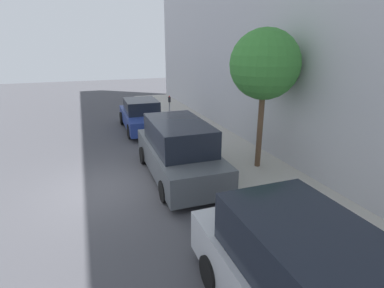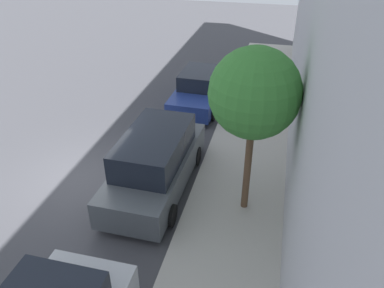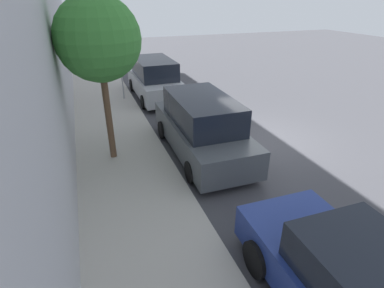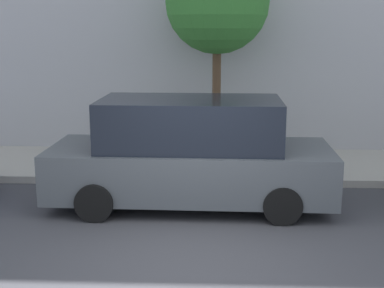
{
  "view_description": "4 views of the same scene",
  "coord_description": "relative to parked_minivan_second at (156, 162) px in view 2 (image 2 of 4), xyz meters",
  "views": [
    {
      "loc": [
        -0.39,
        -8.75,
        4.27
      ],
      "look_at": [
        2.92,
        0.38,
        1.0
      ],
      "focal_mm": 28.0,
      "sensor_mm": 36.0,
      "label": 1
    },
    {
      "loc": [
        5.66,
        -8.65,
        7.24
      ],
      "look_at": [
        3.21,
        1.29,
        1.0
      ],
      "focal_mm": 35.0,
      "sensor_mm": 36.0,
      "label": 2
    },
    {
      "loc": [
        5.66,
        8.25,
        4.67
      ],
      "look_at": [
        3.13,
        1.35,
        1.0
      ],
      "focal_mm": 28.0,
      "sensor_mm": 36.0,
      "label": 3
    },
    {
      "loc": [
        -6.73,
        -0.29,
        3.12
      ],
      "look_at": [
        2.86,
        0.14,
        1.0
      ],
      "focal_mm": 50.0,
      "sensor_mm": 36.0,
      "label": 4
    }
  ],
  "objects": [
    {
      "name": "street_tree",
      "position": [
        2.78,
        -0.45,
        2.7
      ],
      "size": [
        2.25,
        2.25,
        4.62
      ],
      "color": "brown",
      "rests_on": "sidewalk"
    },
    {
      "name": "sidewalk",
      "position": [
        2.51,
        -0.15,
        -0.85
      ],
      "size": [
        2.76,
        32.0,
        0.15
      ],
      "color": "#B2ADA3",
      "rests_on": "ground_plane"
    },
    {
      "name": "ground_plane",
      "position": [
        -2.36,
        -0.15,
        -0.92
      ],
      "size": [
        60.0,
        60.0,
        0.0
      ],
      "primitive_type": "plane",
      "color": "#424247"
    },
    {
      "name": "parking_meter_far",
      "position": [
        1.59,
        6.67,
        0.11
      ],
      "size": [
        0.11,
        0.15,
        1.43
      ],
      "color": "#ADADB2",
      "rests_on": "sidewalk"
    },
    {
      "name": "parked_sedan_third",
      "position": [
        -0.03,
        6.22,
        -0.2
      ],
      "size": [
        1.92,
        4.53,
        1.54
      ],
      "color": "navy",
      "rests_on": "ground_plane"
    },
    {
      "name": "parked_minivan_second",
      "position": [
        0.0,
        0.0,
        0.0
      ],
      "size": [
        2.02,
        4.93,
        1.9
      ],
      "color": "#4C5156",
      "rests_on": "ground_plane"
    }
  ]
}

